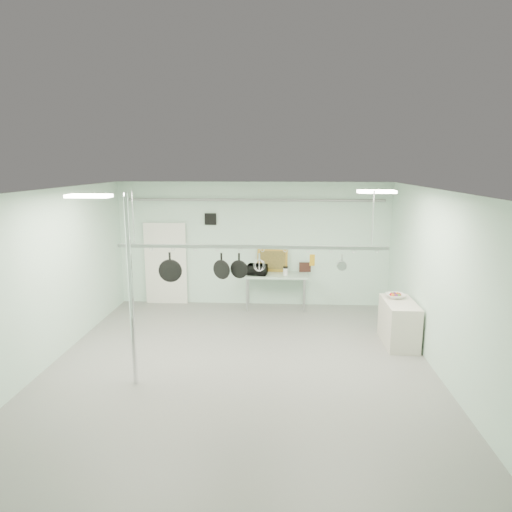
# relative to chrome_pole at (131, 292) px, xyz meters

# --- Properties ---
(floor) EXTENTS (8.00, 8.00, 0.00)m
(floor) POSITION_rel_chrome_pole_xyz_m (1.70, 0.60, -1.60)
(floor) COLOR gray
(floor) RESTS_ON ground
(ceiling) EXTENTS (7.00, 8.00, 0.02)m
(ceiling) POSITION_rel_chrome_pole_xyz_m (1.70, 0.60, 1.59)
(ceiling) COLOR silver
(ceiling) RESTS_ON back_wall
(back_wall) EXTENTS (7.00, 0.02, 3.20)m
(back_wall) POSITION_rel_chrome_pole_xyz_m (1.70, 4.59, 0.00)
(back_wall) COLOR silver
(back_wall) RESTS_ON floor
(right_wall) EXTENTS (0.02, 8.00, 3.20)m
(right_wall) POSITION_rel_chrome_pole_xyz_m (5.19, 0.60, 0.00)
(right_wall) COLOR silver
(right_wall) RESTS_ON floor
(door) EXTENTS (1.10, 0.10, 2.20)m
(door) POSITION_rel_chrome_pole_xyz_m (-0.60, 4.54, -0.55)
(door) COLOR silver
(door) RESTS_ON floor
(wall_vent) EXTENTS (0.30, 0.04, 0.30)m
(wall_vent) POSITION_rel_chrome_pole_xyz_m (0.60, 4.57, 0.65)
(wall_vent) COLOR black
(wall_vent) RESTS_ON back_wall
(conduit_pipe) EXTENTS (6.60, 0.07, 0.07)m
(conduit_pipe) POSITION_rel_chrome_pole_xyz_m (1.70, 4.50, 1.15)
(conduit_pipe) COLOR gray
(conduit_pipe) RESTS_ON back_wall
(chrome_pole) EXTENTS (0.08, 0.08, 3.20)m
(chrome_pole) POSITION_rel_chrome_pole_xyz_m (0.00, 0.00, 0.00)
(chrome_pole) COLOR silver
(chrome_pole) RESTS_ON floor
(prep_table) EXTENTS (1.60, 0.70, 0.91)m
(prep_table) POSITION_rel_chrome_pole_xyz_m (2.30, 4.20, -0.77)
(prep_table) COLOR #A3C0B0
(prep_table) RESTS_ON floor
(side_cabinet) EXTENTS (0.60, 1.20, 0.90)m
(side_cabinet) POSITION_rel_chrome_pole_xyz_m (4.85, 2.00, -1.15)
(side_cabinet) COLOR beige
(side_cabinet) RESTS_ON floor
(pot_rack) EXTENTS (4.80, 0.06, 1.00)m
(pot_rack) POSITION_rel_chrome_pole_xyz_m (1.90, 0.90, 0.63)
(pot_rack) COLOR #B7B7BC
(pot_rack) RESTS_ON ceiling
(light_panel_left) EXTENTS (0.65, 0.30, 0.05)m
(light_panel_left) POSITION_rel_chrome_pole_xyz_m (-0.50, -0.20, 1.56)
(light_panel_left) COLOR white
(light_panel_left) RESTS_ON ceiling
(light_panel_right) EXTENTS (0.65, 0.30, 0.05)m
(light_panel_right) POSITION_rel_chrome_pole_xyz_m (4.10, 1.20, 1.56)
(light_panel_right) COLOR white
(light_panel_right) RESTS_ON ceiling
(microwave) EXTENTS (0.53, 0.40, 0.26)m
(microwave) POSITION_rel_chrome_pole_xyz_m (1.83, 4.11, -0.56)
(microwave) COLOR black
(microwave) RESTS_ON prep_table
(coffee_canister) EXTENTS (0.15, 0.15, 0.18)m
(coffee_canister) POSITION_rel_chrome_pole_xyz_m (2.54, 4.11, -0.60)
(coffee_canister) COLOR silver
(coffee_canister) RESTS_ON prep_table
(painting_large) EXTENTS (0.79, 0.18, 0.58)m
(painting_large) POSITION_rel_chrome_pole_xyz_m (2.20, 4.50, -0.41)
(painting_large) COLOR gold
(painting_large) RESTS_ON prep_table
(painting_small) EXTENTS (0.30, 0.09, 0.25)m
(painting_small) POSITION_rel_chrome_pole_xyz_m (3.04, 4.50, -0.57)
(painting_small) COLOR black
(painting_small) RESTS_ON prep_table
(fruit_bowl) EXTENTS (0.43, 0.43, 0.09)m
(fruit_bowl) POSITION_rel_chrome_pole_xyz_m (4.81, 2.27, -0.65)
(fruit_bowl) COLOR silver
(fruit_bowl) RESTS_ON side_cabinet
(skillet_left) EXTENTS (0.42, 0.08, 0.56)m
(skillet_left) POSITION_rel_chrome_pole_xyz_m (0.43, 0.90, 0.21)
(skillet_left) COLOR black
(skillet_left) RESTS_ON pot_rack
(skillet_mid) EXTENTS (0.34, 0.21, 0.49)m
(skillet_mid) POSITION_rel_chrome_pole_xyz_m (1.36, 0.90, 0.24)
(skillet_mid) COLOR black
(skillet_mid) RESTS_ON pot_rack
(skillet_right) EXTENTS (0.33, 0.15, 0.45)m
(skillet_right) POSITION_rel_chrome_pole_xyz_m (1.68, 0.90, 0.26)
(skillet_right) COLOR black
(skillet_right) RESTS_ON pot_rack
(whisk) EXTENTS (0.22, 0.22, 0.35)m
(whisk) POSITION_rel_chrome_pole_xyz_m (2.04, 0.90, 0.31)
(whisk) COLOR silver
(whisk) RESTS_ON pot_rack
(grater) EXTENTS (0.09, 0.02, 0.22)m
(grater) POSITION_rel_chrome_pole_xyz_m (2.98, 0.90, 0.37)
(grater) COLOR yellow
(grater) RESTS_ON pot_rack
(saucepan) EXTENTS (0.19, 0.13, 0.29)m
(saucepan) POSITION_rel_chrome_pole_xyz_m (3.50, 0.90, 0.34)
(saucepan) COLOR #B0B0B5
(saucepan) RESTS_ON pot_rack
(fruit_cluster) EXTENTS (0.24, 0.24, 0.09)m
(fruit_cluster) POSITION_rel_chrome_pole_xyz_m (4.81, 2.27, -0.61)
(fruit_cluster) COLOR #B31017
(fruit_cluster) RESTS_ON fruit_bowl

